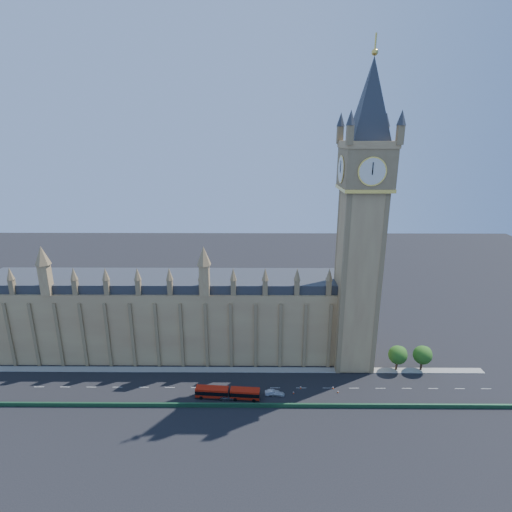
{
  "coord_description": "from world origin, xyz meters",
  "views": [
    {
      "loc": [
        6.94,
        -104.29,
        73.49
      ],
      "look_at": [
        6.16,
        10.0,
        38.84
      ],
      "focal_mm": 28.0,
      "sensor_mm": 36.0,
      "label": 1
    }
  ],
  "objects_px": {
    "car_silver": "(272,392)",
    "car_white": "(277,393)",
    "car_grey": "(228,397)",
    "red_bus": "(228,393)"
  },
  "relations": [
    {
      "from": "red_bus",
      "to": "car_silver",
      "type": "height_order",
      "value": "red_bus"
    },
    {
      "from": "red_bus",
      "to": "car_grey",
      "type": "distance_m",
      "value": 1.15
    },
    {
      "from": "car_white",
      "to": "car_grey",
      "type": "bearing_deg",
      "value": 103.2
    },
    {
      "from": "car_silver",
      "to": "car_white",
      "type": "xyz_separation_m",
      "value": [
        1.43,
        -0.27,
        -0.11
      ]
    },
    {
      "from": "red_bus",
      "to": "car_silver",
      "type": "bearing_deg",
      "value": 11.53
    },
    {
      "from": "red_bus",
      "to": "car_grey",
      "type": "bearing_deg",
      "value": -84.45
    },
    {
      "from": "red_bus",
      "to": "car_white",
      "type": "relative_size",
      "value": 4.36
    },
    {
      "from": "car_silver",
      "to": "car_white",
      "type": "height_order",
      "value": "car_silver"
    },
    {
      "from": "car_silver",
      "to": "car_grey",
      "type": "bearing_deg",
      "value": 97.32
    },
    {
      "from": "red_bus",
      "to": "car_silver",
      "type": "relative_size",
      "value": 4.22
    }
  ]
}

